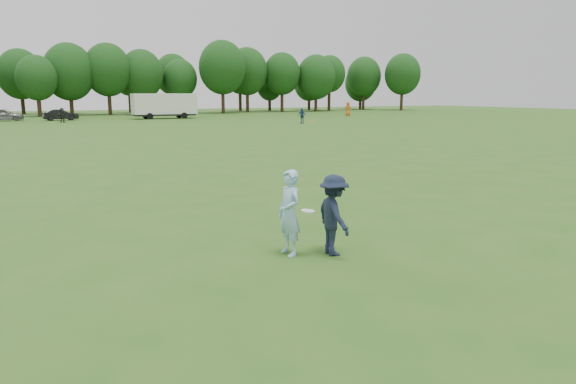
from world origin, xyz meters
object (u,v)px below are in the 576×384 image
thrower (289,213)px  player_far_c (348,109)px  field_cone (313,121)px  defender (334,215)px  car_e (3,115)px  player_far_b (302,116)px  player_far_d (62,115)px  cargo_trailer (164,105)px  car_f (60,115)px

thrower → player_far_c: 65.81m
player_far_c → field_cone: bearing=79.8°
defender → car_e: bearing=12.4°
player_far_b → player_far_d: (-22.80, 13.66, -0.00)m
thrower → player_far_d: (-0.04, 53.76, -0.04)m
car_e → cargo_trailer: 18.57m
defender → cargo_trailer: bearing=-5.2°
player_far_d → thrower: bearing=-122.4°
defender → thrower: bearing=69.1°
cargo_trailer → thrower: bearing=-102.1°
player_far_b → car_f: size_ratio=0.41×
player_far_b → car_e: bearing=-157.8°
thrower → cargo_trailer: (12.44, 57.91, 0.92)m
field_cone → cargo_trailer: size_ratio=0.03×
defender → player_far_c: size_ratio=0.79×
player_far_b → car_f: 29.61m
thrower → field_cone: size_ratio=5.70×
player_far_b → car_f: bearing=-162.6°
defender → field_cone: defender is taller
player_far_c → car_f: 38.30m
player_far_d → car_e: (-5.88, 6.74, -0.07)m
thrower → player_far_b: bearing=147.2°
player_far_d → car_f: size_ratio=0.41×
player_far_b → car_f: player_far_b is taller
thrower → car_e: size_ratio=0.39×
field_cone → cargo_trailer: cargo_trailer is taller
player_far_d → field_cone: size_ratio=5.45×
player_far_c → field_cone: (-12.68, -11.46, -0.86)m
defender → player_far_d: size_ratio=0.98×
player_far_d → field_cone: 27.90m
cargo_trailer → defender: bearing=-101.3°
thrower → defender: bearing=59.8°
player_far_c → car_f: player_far_c is taller
player_far_d → defender: bearing=-121.6°
car_e → field_cone: bearing=-117.7°
player_far_c → player_far_d: bearing=37.6°
player_far_b → thrower: bearing=-62.0°
player_far_c → player_far_d: player_far_c is taller
thrower → car_e: thrower is taller
defender → field_cone: size_ratio=5.37×
player_far_c → defender: bearing=93.1°
car_e → player_far_d: bearing=-136.3°
cargo_trailer → field_cone: bearing=-50.5°
field_cone → player_far_c: bearing=42.1°
player_far_b → car_e: size_ratio=0.37×
car_f → field_cone: bearing=-131.3°
defender → player_far_c: 65.69m
player_far_d → cargo_trailer: bearing=-14.1°
thrower → car_e: bearing=-177.7°
thrower → player_far_b: 46.11m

